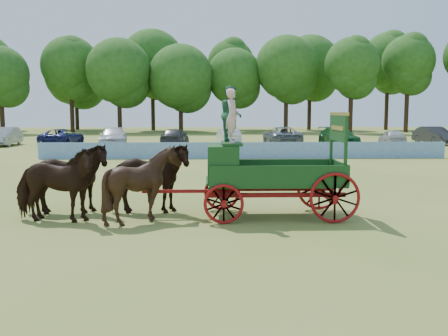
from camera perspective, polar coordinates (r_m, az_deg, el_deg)
ground at (r=14.37m, az=11.47°, el=-5.78°), size 160.00×160.00×0.00m
horse_lead_left at (r=14.32m, az=-18.82°, el=-1.79°), size 2.61×1.47×2.09m
horse_lead_right at (r=15.37m, az=-17.63°, el=-1.20°), size 2.61×1.46×2.09m
horse_wheel_left at (r=13.81m, az=-9.25°, el=-1.81°), size 2.09×1.90×2.09m
horse_wheel_right at (r=14.89m, az=-8.71°, el=-1.20°), size 2.51×1.21×2.09m
farm_dray at (r=14.25m, az=2.89°, el=0.93°), size 6.00×2.00×3.75m
sponsor_banner at (r=31.83m, az=2.29°, el=2.03°), size 26.00×0.08×1.05m
parked_cars at (r=43.92m, az=3.73°, el=3.59°), size 55.98×7.29×1.64m
treeline at (r=74.54m, az=-3.47°, el=11.47°), size 90.69×23.97×15.49m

